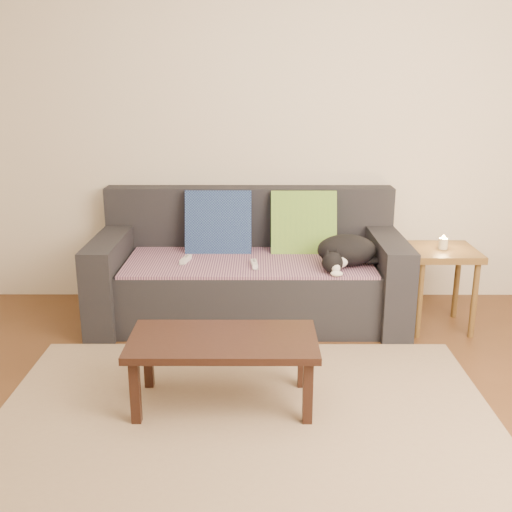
# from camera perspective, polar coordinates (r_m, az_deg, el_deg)

# --- Properties ---
(ground) EXTENTS (4.50, 4.50, 0.00)m
(ground) POSITION_cam_1_polar(r_m,az_deg,el_deg) (2.91, -1.08, -17.27)
(ground) COLOR brown
(ground) RESTS_ON ground
(back_wall) EXTENTS (4.50, 0.04, 2.60)m
(back_wall) POSITION_cam_1_polar(r_m,az_deg,el_deg) (4.44, -0.64, 12.29)
(back_wall) COLOR beige
(back_wall) RESTS_ON ground
(sofa) EXTENTS (2.10, 0.94, 0.87)m
(sofa) POSITION_cam_1_polar(r_m,az_deg,el_deg) (4.21, -0.67, -1.72)
(sofa) COLOR #232328
(sofa) RESTS_ON ground
(throw_blanket) EXTENTS (1.66, 0.74, 0.02)m
(throw_blanket) POSITION_cam_1_polar(r_m,az_deg,el_deg) (4.08, -0.69, -0.51)
(throw_blanket) COLOR #3F2749
(throw_blanket) RESTS_ON sofa
(cushion_navy) EXTENTS (0.47, 0.24, 0.48)m
(cushion_navy) POSITION_cam_1_polar(r_m,az_deg,el_deg) (4.29, -3.58, 3.06)
(cushion_navy) COLOR #121D50
(cushion_navy) RESTS_ON throw_blanket
(cushion_green) EXTENTS (0.46, 0.25, 0.48)m
(cushion_green) POSITION_cam_1_polar(r_m,az_deg,el_deg) (4.29, 4.53, 3.05)
(cushion_green) COLOR #0B4A34
(cushion_green) RESTS_ON throw_blanket
(cat) EXTENTS (0.49, 0.47, 0.20)m
(cat) POSITION_cam_1_polar(r_m,az_deg,el_deg) (3.97, 8.54, 0.43)
(cat) COLOR black
(cat) RESTS_ON throw_blanket
(wii_remote_a) EXTENTS (0.07, 0.15, 0.03)m
(wii_remote_a) POSITION_cam_1_polar(r_m,az_deg,el_deg) (4.06, -6.71, -0.34)
(wii_remote_a) COLOR white
(wii_remote_a) RESTS_ON throw_blanket
(wii_remote_b) EXTENTS (0.05, 0.15, 0.03)m
(wii_remote_b) POSITION_cam_1_polar(r_m,az_deg,el_deg) (3.94, -0.16, -0.78)
(wii_remote_b) COLOR white
(wii_remote_b) RESTS_ON throw_blanket
(side_table) EXTENTS (0.44, 0.44, 0.55)m
(side_table) POSITION_cam_1_polar(r_m,az_deg,el_deg) (4.15, 17.24, -0.62)
(side_table) COLOR brown
(side_table) RESTS_ON ground
(candle) EXTENTS (0.06, 0.06, 0.09)m
(candle) POSITION_cam_1_polar(r_m,az_deg,el_deg) (4.12, 17.40, 1.17)
(candle) COLOR beige
(candle) RESTS_ON side_table
(rug) EXTENTS (2.50, 1.80, 0.01)m
(rug) POSITION_cam_1_polar(r_m,az_deg,el_deg) (3.04, -1.02, -15.61)
(rug) COLOR #9E886C
(rug) RESTS_ON ground
(coffee_table) EXTENTS (0.94, 0.47, 0.38)m
(coffee_table) POSITION_cam_1_polar(r_m,az_deg,el_deg) (3.05, -3.16, -8.61)
(coffee_table) COLOR black
(coffee_table) RESTS_ON rug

